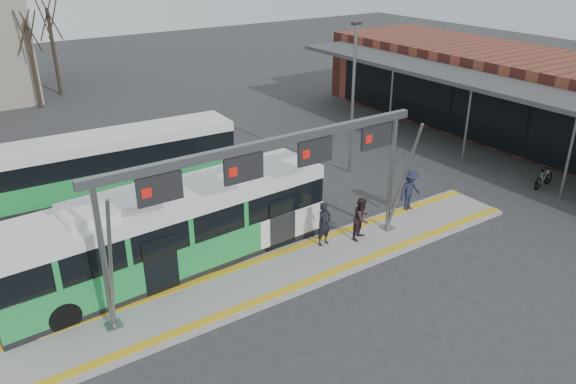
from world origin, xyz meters
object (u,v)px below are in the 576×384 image
Objects in this scene: hero_bus at (169,233)px; passenger_c at (410,190)px; passenger_a at (324,224)px; passenger_b at (362,218)px; gantry at (273,167)px.

passenger_c is (11.04, -1.52, -0.47)m from hero_bus.
passenger_a is 0.95× the size of passenger_c.
passenger_b is at bearing -170.54° from passenger_c.
gantry is 7.05× the size of passenger_a.
gantry reaches higher than passenger_c.
hero_bus is at bearing 142.15° from passenger_b.
gantry reaches higher than passenger_a.
passenger_a is 1.67m from passenger_b.
passenger_c is at bearing -7.57° from passenger_b.
hero_bus is 6.95× the size of passenger_a.
hero_bus reaches higher than passenger_b.
passenger_b is 3.70m from passenger_c.
gantry reaches higher than passenger_b.
passenger_c is at bearing 6.09° from gantry.
passenger_c reaches higher than passenger_a.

